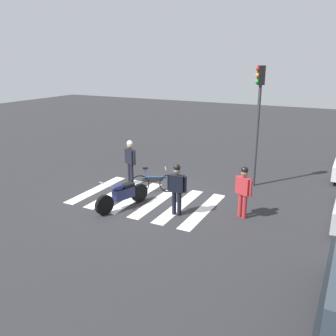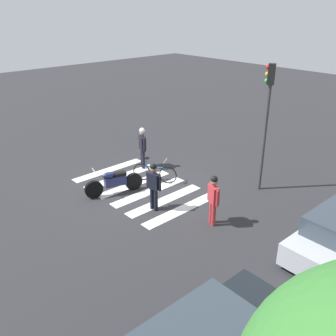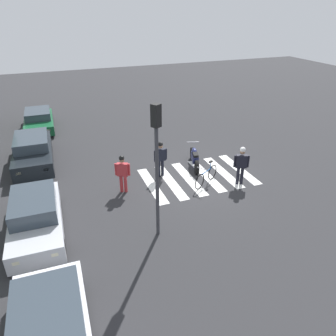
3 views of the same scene
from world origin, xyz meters
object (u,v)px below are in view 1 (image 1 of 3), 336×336
(police_motorcycle, at_px, (123,195))
(officer_by_motorcycle, at_px, (130,159))
(pedestrian_bystander, at_px, (243,189))
(traffic_light_pole, at_px, (258,108))
(leaning_bicycle, at_px, (154,183))
(officer_on_foot, at_px, (177,186))

(police_motorcycle, relative_size, officer_by_motorcycle, 1.20)
(pedestrian_bystander, distance_m, traffic_light_pole, 3.88)
(police_motorcycle, distance_m, officer_by_motorcycle, 2.63)
(leaning_bicycle, xyz_separation_m, pedestrian_bystander, (0.65, 3.62, 0.59))
(leaning_bicycle, distance_m, officer_on_foot, 2.27)
(traffic_light_pole, bearing_deg, police_motorcycle, -38.27)
(police_motorcycle, height_order, pedestrian_bystander, pedestrian_bystander)
(police_motorcycle, distance_m, leaning_bicycle, 1.78)
(officer_by_motorcycle, height_order, traffic_light_pole, traffic_light_pole)
(police_motorcycle, relative_size, traffic_light_pole, 0.46)
(officer_on_foot, relative_size, pedestrian_bystander, 1.01)
(leaning_bicycle, bearing_deg, officer_by_motorcycle, -110.75)
(leaning_bicycle, relative_size, pedestrian_bystander, 0.91)
(pedestrian_bystander, bearing_deg, leaning_bicycle, -100.22)
(officer_by_motorcycle, bearing_deg, traffic_light_pole, 113.87)
(officer_on_foot, height_order, traffic_light_pole, traffic_light_pole)
(police_motorcycle, xyz_separation_m, leaning_bicycle, (-1.76, 0.24, -0.08))
(police_motorcycle, xyz_separation_m, officer_by_motorcycle, (-2.29, -1.16, 0.58))
(officer_on_foot, bearing_deg, traffic_light_pole, 159.25)
(pedestrian_bystander, xyz_separation_m, traffic_light_pole, (-3.20, -0.46, 2.13))
(police_motorcycle, relative_size, officer_on_foot, 1.25)
(leaning_bicycle, distance_m, officer_by_motorcycle, 1.64)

